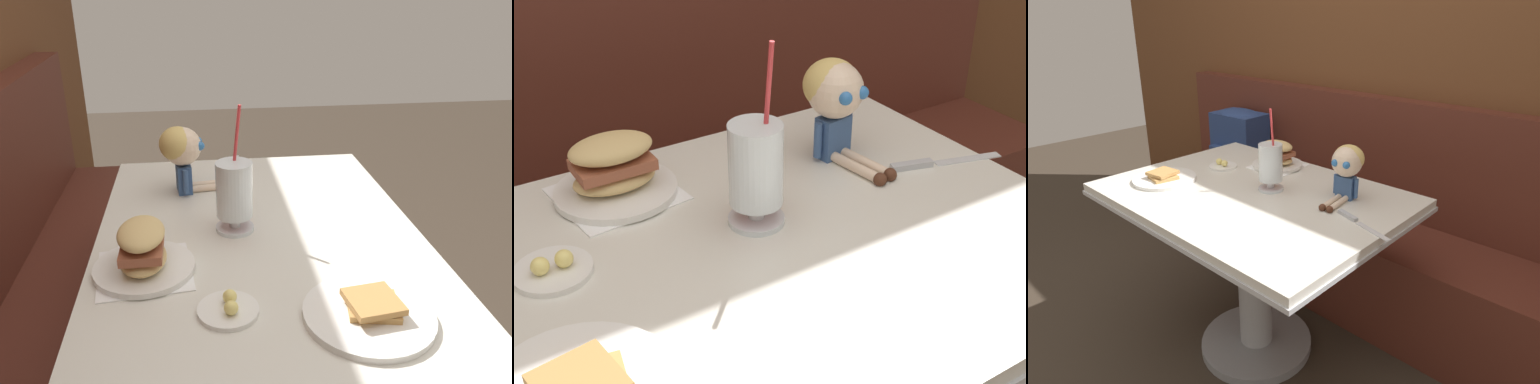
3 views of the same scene
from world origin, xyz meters
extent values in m
cube|color=silver|center=(0.00, 0.18, 0.72)|extent=(1.10, 0.80, 0.03)
cube|color=#B7BABF|center=(0.00, 0.18, 0.70)|extent=(1.11, 0.81, 0.02)
cylinder|color=#A5A8AD|center=(0.00, 0.18, 0.37)|extent=(0.14, 0.14, 0.65)
cylinder|color=white|center=(-0.34, 0.02, 0.75)|extent=(0.25, 0.25, 0.01)
cube|color=tan|center=(-0.33, 0.01, 0.76)|extent=(0.11, 0.11, 0.01)
cube|color=#B78447|center=(-0.34, 0.01, 0.78)|extent=(0.11, 0.11, 0.01)
cylinder|color=silver|center=(0.04, 0.24, 0.74)|extent=(0.10, 0.10, 0.01)
cylinder|color=silver|center=(0.04, 0.24, 0.77)|extent=(0.03, 0.03, 0.03)
cylinder|color=silver|center=(0.04, 0.24, 0.85)|extent=(0.09, 0.09, 0.14)
cylinder|color=pink|center=(0.04, 0.24, 0.84)|extent=(0.08, 0.08, 0.12)
cylinder|color=#DB383D|center=(0.06, 0.23, 0.95)|extent=(0.01, 0.03, 0.22)
cube|color=white|center=(-0.13, 0.45, 0.74)|extent=(0.22, 0.22, 0.00)
cylinder|color=white|center=(-0.13, 0.45, 0.75)|extent=(0.22, 0.22, 0.01)
ellipsoid|color=tan|center=(-0.13, 0.45, 0.77)|extent=(0.15, 0.10, 0.04)
cube|color=#995138|center=(-0.13, 0.45, 0.80)|extent=(0.14, 0.09, 0.02)
ellipsoid|color=tan|center=(-0.13, 0.45, 0.83)|extent=(0.15, 0.10, 0.04)
cylinder|color=white|center=(-0.29, 0.28, 0.74)|extent=(0.12, 0.12, 0.01)
sphere|color=#F4E07A|center=(-0.31, 0.28, 0.76)|extent=(0.03, 0.03, 0.03)
sphere|color=#F4E07A|center=(-0.27, 0.28, 0.76)|extent=(0.03, 0.03, 0.03)
cube|color=silver|center=(0.51, 0.21, 0.74)|extent=(0.14, 0.06, 0.00)
cube|color=#B2B5BA|center=(0.39, 0.24, 0.75)|extent=(0.09, 0.04, 0.01)
cube|color=#385689|center=(0.30, 0.37, 0.78)|extent=(0.07, 0.05, 0.08)
sphere|color=beige|center=(0.30, 0.37, 0.88)|extent=(0.11, 0.11, 0.11)
ellipsoid|color=#D8B766|center=(0.29, 0.38, 0.89)|extent=(0.13, 0.12, 0.10)
sphere|color=#2D6BB2|center=(0.28, 0.31, 0.88)|extent=(0.03, 0.03, 0.03)
sphere|color=#2D6BB2|center=(0.32, 0.32, 0.88)|extent=(0.03, 0.03, 0.03)
cylinder|color=beige|center=(0.29, 0.28, 0.75)|extent=(0.04, 0.12, 0.02)
cylinder|color=beige|center=(0.32, 0.29, 0.75)|extent=(0.04, 0.12, 0.02)
sphere|color=#4C2819|center=(0.30, 0.23, 0.75)|extent=(0.03, 0.03, 0.03)
sphere|color=#4C2819|center=(0.33, 0.23, 0.75)|extent=(0.03, 0.03, 0.03)
cylinder|color=#385689|center=(0.26, 0.36, 0.79)|extent=(0.02, 0.02, 0.07)
cylinder|color=#385689|center=(0.34, 0.37, 0.79)|extent=(0.02, 0.02, 0.07)
camera|label=1|loc=(-1.09, 0.33, 1.35)|focal=35.72mm
camera|label=2|loc=(-0.45, -0.58, 1.36)|focal=47.21mm
camera|label=3|loc=(1.12, -0.85, 1.37)|focal=30.48mm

